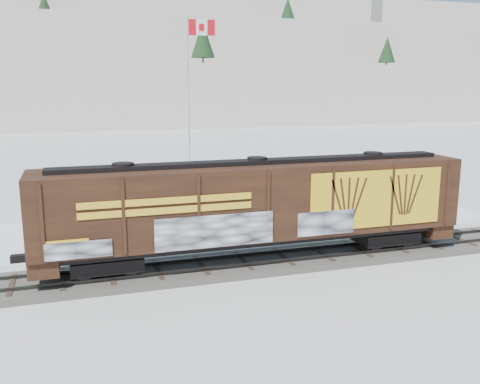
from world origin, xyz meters
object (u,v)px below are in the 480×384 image
object	(u,v)px
hopper_railcar	(257,203)
car_white	(241,209)
car_silver	(122,225)
car_dark	(256,213)
flagpole	(191,139)

from	to	relation	value
hopper_railcar	car_white	xyz separation A→B (m)	(1.67, 7.66, -2.15)
car_silver	car_dark	size ratio (longest dim) A/B	0.91
car_white	car_silver	bearing A→B (deg)	103.11
car_white	car_dark	xyz separation A→B (m)	(0.68, -0.86, -0.07)
hopper_railcar	car_silver	xyz separation A→B (m)	(-5.58, 6.19, -2.17)
car_silver	car_dark	bearing A→B (deg)	-63.59
flagpole	car_white	distance (m)	6.40
hopper_railcar	flagpole	distance (m)	12.42
flagpole	hopper_railcar	bearing A→B (deg)	-88.21
hopper_railcar	car_silver	bearing A→B (deg)	132.02
flagpole	car_dark	distance (m)	7.30
flagpole	car_dark	xyz separation A→B (m)	(2.73, -5.49, -3.97)
hopper_railcar	flagpole	size ratio (longest dim) A/B	1.57
hopper_railcar	car_dark	bearing A→B (deg)	70.99
car_silver	car_white	bearing A→B (deg)	-56.54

